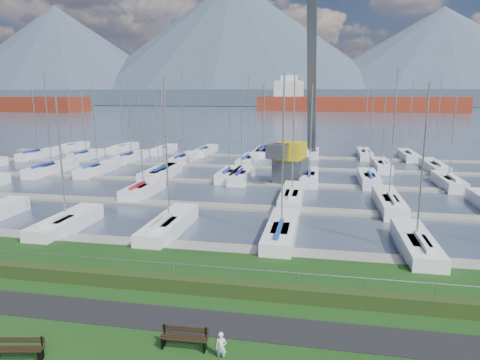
% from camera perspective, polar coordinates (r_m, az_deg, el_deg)
% --- Properties ---
extents(path, '(160.00, 2.00, 0.04)m').
position_cam_1_polar(path, '(19.12, -8.79, -17.89)').
color(path, black).
rests_on(path, grass).
extents(water, '(800.00, 540.00, 0.20)m').
position_cam_1_polar(water, '(278.88, 9.61, 9.36)').
color(water, '#3E495B').
extents(hedge, '(80.00, 0.70, 0.70)m').
position_cam_1_polar(hedge, '(21.16, -6.42, -13.75)').
color(hedge, '#243613').
rests_on(hedge, grass).
extents(fence, '(80.00, 0.04, 0.04)m').
position_cam_1_polar(fence, '(21.16, -6.15, -11.22)').
color(fence, gray).
rests_on(fence, grass).
extents(foothill, '(900.00, 80.00, 12.00)m').
position_cam_1_polar(foothill, '(348.71, 9.91, 10.80)').
color(foothill, '#3D4C59').
rests_on(foothill, water).
extents(mountains, '(1190.00, 360.00, 115.00)m').
position_cam_1_polar(mountains, '(424.92, 11.31, 16.34)').
color(mountains, '#3B4457').
rests_on(mountains, water).
extents(docks, '(90.00, 41.60, 0.25)m').
position_cam_1_polar(docks, '(46.03, 3.23, -0.51)').
color(docks, slate).
rests_on(docks, water).
extents(bench_left, '(1.85, 0.76, 0.85)m').
position_cam_1_polar(bench_left, '(18.15, -27.44, -19.38)').
color(bench_left, black).
rests_on(bench_left, grass).
extents(bench_right, '(1.81, 0.48, 0.85)m').
position_cam_1_polar(bench_right, '(17.07, -7.44, -20.15)').
color(bench_right, black).
rests_on(bench_right, grass).
extents(person, '(0.41, 0.27, 1.12)m').
position_cam_1_polar(person, '(16.41, -2.54, -20.92)').
color(person, silver).
rests_on(person, grass).
extents(crane, '(4.90, 13.41, 22.35)m').
position_cam_1_polar(crane, '(47.07, 7.53, 6.51)').
color(crane, '#595C60').
rests_on(crane, water).
extents(cargo_ship_mid, '(107.53, 29.69, 21.50)m').
position_cam_1_polar(cargo_ship_mid, '(238.86, 14.35, 9.76)').
color(cargo_ship_mid, maroon).
rests_on(cargo_ship_mid, water).
extents(sailboat_fleet, '(75.71, 49.40, 13.11)m').
position_cam_1_polar(sailboat_fleet, '(48.32, 3.57, 6.73)').
color(sailboat_fleet, navy).
rests_on(sailboat_fleet, water).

